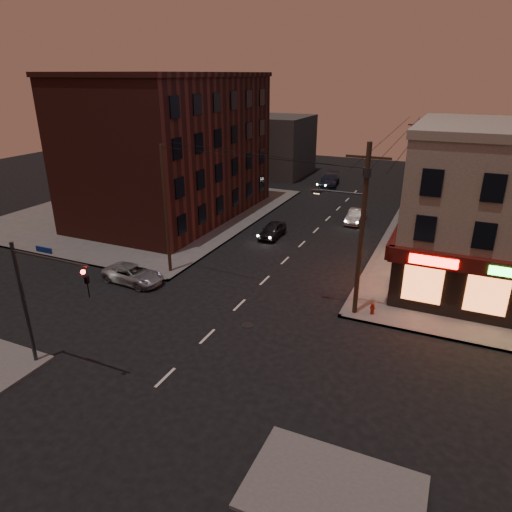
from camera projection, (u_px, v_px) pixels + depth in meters
The scene contains 15 objects.
ground at pixel (207, 336), 25.04m from camera, with size 120.00×120.00×0.00m, color black.
sidewalk_nw at pixel (149, 210), 47.95m from camera, with size 24.00×28.00×0.15m, color #514F4C.
brick_apartment at pixel (172, 149), 44.17m from camera, with size 12.00×20.00×13.00m, color #4C1D18.
bg_building_ne_a at pixel (487, 170), 50.57m from camera, with size 10.00×12.00×7.00m, color #3F3D3A.
bg_building_nw at pixel (275, 146), 64.05m from camera, with size 9.00×10.00×8.00m, color #3F3D3A.
bg_building_ne_b at pixel (469, 154), 63.37m from camera, with size 8.00×8.00×6.00m, color #3F3D3A.
utility_pole_main at pixel (360, 222), 25.26m from camera, with size 4.20×0.44×10.00m.
utility_pole_far at pixel (414, 163), 47.81m from camera, with size 0.26×0.26×9.00m, color #382619.
utility_pole_west at pixel (166, 211), 31.40m from camera, with size 0.24×0.24×9.00m, color #382619.
traffic_signal at pixel (37, 291), 20.87m from camera, with size 4.49×0.32×6.47m.
suv_cross at pixel (133, 274), 31.29m from camera, with size 2.04×4.43×1.23m, color gray.
sedan_near at pixel (273, 230), 39.97m from camera, with size 1.54×3.84×1.31m, color black.
sedan_mid at pixel (356, 216), 43.91m from camera, with size 1.37×3.91×1.29m, color gray.
sedan_far at pixel (329, 180), 58.21m from camera, with size 2.12×5.21×1.51m, color #192032.
fire_hydrant at pixel (372, 308), 26.95m from camera, with size 0.33×0.33×0.73m.
Camera 1 is at (11.30, -18.59, 13.43)m, focal length 32.00 mm.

